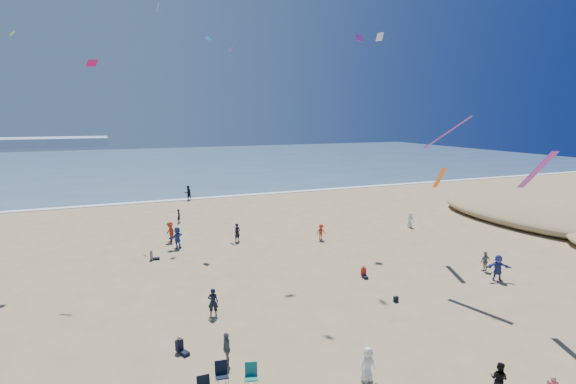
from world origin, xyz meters
name	(u,v)px	position (x,y,z in m)	size (l,w,h in m)	color
ocean	(137,164)	(0.00, 95.00, 0.03)	(220.00, 100.00, 0.06)	#476B84
surf_line	(167,201)	(0.00, 45.00, 0.04)	(220.00, 1.20, 0.08)	white
standing_flyers	(264,249)	(3.59, 16.80, 0.85)	(36.14, 50.13, 1.93)	black
seated_group	(307,319)	(1.95, 5.27, 0.42)	(14.48, 26.31, 0.84)	white
chair_cluster	(226,380)	(-3.55, 1.26, 0.50)	(2.67, 1.44, 1.00)	black
black_backpack	(205,383)	(-4.29, 1.89, 0.19)	(0.30, 0.22, 0.38)	black
navy_bag	(396,299)	(8.32, 6.07, 0.17)	(0.28, 0.18, 0.34)	black
kites_aloft	(336,55)	(8.21, 13.97, 15.42)	(32.94, 39.40, 29.72)	blue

